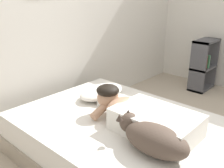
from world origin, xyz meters
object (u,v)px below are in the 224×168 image
at_px(person_lying, 141,115).
at_px(bookshelf, 203,65).
at_px(cell_phone, 124,129).
at_px(pillow, 102,92).
at_px(dog, 152,137).
at_px(bed, 131,145).
at_px(coffee_cup, 102,101).

xyz_separation_m(person_lying, bookshelf, (2.12, 0.42, -0.12)).
distance_m(cell_phone, bookshelf, 2.28).
height_order(pillow, cell_phone, pillow).
relative_size(person_lying, bookshelf, 1.23).
height_order(dog, cell_phone, dog).
bearing_deg(dog, pillow, 64.20).
distance_m(bed, dog, 0.48).
xyz_separation_m(bed, bookshelf, (2.14, 0.34, 0.19)).
xyz_separation_m(dog, bookshelf, (2.34, 0.67, -0.12)).
bearing_deg(coffee_cup, cell_phone, -115.74).
bearing_deg(bed, pillow, 67.29).
bearing_deg(bookshelf, bed, -170.91).
bearing_deg(cell_phone, bed, 1.62).
height_order(bed, pillow, pillow).
xyz_separation_m(pillow, person_lying, (-0.23, -0.66, 0.05)).
bearing_deg(bookshelf, cell_phone, -171.27).
height_order(pillow, person_lying, person_lying).
xyz_separation_m(person_lying, coffee_cup, (0.10, 0.53, -0.07)).
xyz_separation_m(bed, pillow, (0.25, 0.59, 0.26)).
height_order(pillow, bookshelf, bookshelf).
xyz_separation_m(pillow, bookshelf, (1.90, -0.25, -0.07)).
xyz_separation_m(dog, coffee_cup, (0.31, 0.78, -0.07)).
bearing_deg(cell_phone, coffee_cup, 64.26).
bearing_deg(bed, coffee_cup, 76.14).
height_order(person_lying, cell_phone, person_lying).
bearing_deg(coffee_cup, person_lying, -100.12).
bearing_deg(bookshelf, coffee_cup, 176.63).
bearing_deg(person_lying, dog, -130.42).
bearing_deg(pillow, bed, -112.71).
height_order(person_lying, bookshelf, bookshelf).
bearing_deg(bed, cell_phone, -178.38).
height_order(bed, bookshelf, bookshelf).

